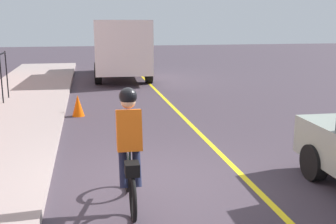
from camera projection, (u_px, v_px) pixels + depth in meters
ground_plane at (156, 184)px, 7.13m from camera, size 80.00×80.00×0.00m
lane_line_centre at (244, 177)px, 7.43m from camera, size 36.00×0.12×0.01m
cyclist_lead at (129, 149)px, 6.06m from camera, size 1.71×0.36×1.83m
box_truck_background at (122, 46)px, 19.89m from camera, size 6.81×2.80×2.78m
traffic_cone_near at (78, 106)px, 12.12m from camera, size 0.36×0.36×0.63m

